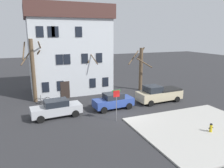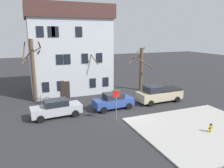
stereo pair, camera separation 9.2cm
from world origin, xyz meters
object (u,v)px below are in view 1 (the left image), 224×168
(street_sign_pole, at_px, (116,100))
(car_blue_sedan, at_px, (113,101))
(building_main, at_px, (69,49))
(tree_bare_near, at_px, (33,69))
(tree_bare_mid, at_px, (98,71))
(pickup_truck_beige, at_px, (159,94))
(fire_hydrant, at_px, (211,127))
(bicycle_leaning, at_px, (43,100))
(car_silver_sedan, at_px, (56,108))
(tree_bare_far, at_px, (141,68))

(street_sign_pole, bearing_deg, car_blue_sedan, 72.25)
(car_blue_sedan, height_order, street_sign_pole, street_sign_pole)
(building_main, bearing_deg, car_blue_sedan, -74.23)
(tree_bare_near, xyz_separation_m, tree_bare_mid, (7.92, 0.45, -0.79))
(pickup_truck_beige, xyz_separation_m, street_sign_pole, (-6.86, -3.40, 1.08))
(fire_hydrant, bearing_deg, bicycle_leaning, 132.30)
(building_main, relative_size, bicycle_leaning, 6.50)
(tree_bare_near, relative_size, car_blue_sedan, 1.68)
(car_silver_sedan, height_order, fire_hydrant, car_silver_sedan)
(car_blue_sedan, bearing_deg, tree_bare_mid, 86.29)
(tree_bare_near, relative_size, car_silver_sedan, 1.51)
(building_main, height_order, street_sign_pole, building_main)
(fire_hydrant, bearing_deg, pickup_truck_beige, 84.45)
(car_silver_sedan, bearing_deg, street_sign_pole, -32.71)
(tree_bare_near, xyz_separation_m, pickup_truck_beige, (13.35, -5.51, -2.91))
(building_main, relative_size, street_sign_pole, 3.86)
(tree_bare_mid, height_order, car_silver_sedan, tree_bare_mid)
(tree_bare_far, height_order, pickup_truck_beige, tree_bare_far)
(tree_bare_mid, height_order, fire_hydrant, tree_bare_mid)
(tree_bare_near, bearing_deg, tree_bare_far, 0.67)
(car_blue_sedan, relative_size, pickup_truck_beige, 0.79)
(tree_bare_far, height_order, car_blue_sedan, tree_bare_far)
(tree_bare_mid, height_order, pickup_truck_beige, tree_bare_mid)
(tree_bare_near, relative_size, tree_bare_far, 1.21)
(tree_bare_near, xyz_separation_m, street_sign_pole, (6.50, -8.91, -1.83))
(building_main, relative_size, tree_bare_far, 1.90)
(car_silver_sedan, xyz_separation_m, fire_hydrant, (10.91, -8.22, -0.36))
(tree_bare_far, bearing_deg, car_blue_sedan, -138.01)
(tree_bare_mid, distance_m, car_blue_sedan, 6.58)
(tree_bare_mid, xyz_separation_m, car_silver_sedan, (-6.29, -6.23, -2.24))
(pickup_truck_beige, relative_size, street_sign_pole, 1.85)
(pickup_truck_beige, xyz_separation_m, fire_hydrant, (-0.82, -8.49, -0.47))
(bicycle_leaning, bearing_deg, car_silver_sedan, -79.40)
(tree_bare_far, relative_size, street_sign_pole, 2.03)
(building_main, xyz_separation_m, tree_bare_far, (9.18, -3.46, -2.61))
(car_blue_sedan, bearing_deg, street_sign_pole, -107.75)
(building_main, height_order, car_blue_sedan, building_main)
(tree_bare_mid, distance_m, car_silver_sedan, 9.14)
(pickup_truck_beige, distance_m, street_sign_pole, 7.73)
(fire_hydrant, height_order, bicycle_leaning, bicycle_leaning)
(tree_bare_mid, relative_size, car_silver_sedan, 1.33)
(building_main, height_order, tree_bare_far, building_main)
(car_blue_sedan, height_order, fire_hydrant, car_blue_sedan)
(fire_hydrant, relative_size, bicycle_leaning, 0.41)
(car_silver_sedan, relative_size, pickup_truck_beige, 0.88)
(tree_bare_mid, height_order, car_blue_sedan, tree_bare_mid)
(tree_bare_mid, bearing_deg, car_blue_sedan, -93.71)
(street_sign_pole, bearing_deg, pickup_truck_beige, 26.34)
(building_main, relative_size, car_silver_sedan, 2.36)
(building_main, xyz_separation_m, pickup_truck_beige, (8.48, -9.14, -4.80))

